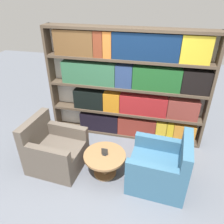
# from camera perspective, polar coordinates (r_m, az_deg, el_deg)

# --- Properties ---
(ground_plane) EXTENTS (14.00, 14.00, 0.00)m
(ground_plane) POSITION_cam_1_polar(r_m,az_deg,el_deg) (3.81, -0.88, -18.34)
(ground_plane) COLOR slate
(bookshelf) EXTENTS (3.13, 0.30, 2.23)m
(bookshelf) POSITION_cam_1_polar(r_m,az_deg,el_deg) (4.29, 4.65, 6.67)
(bookshelf) COLOR silver
(bookshelf) RESTS_ON ground_plane
(armchair_left) EXTENTS (0.96, 0.87, 0.92)m
(armchair_left) POSITION_cam_1_polar(r_m,az_deg,el_deg) (4.04, -14.75, -9.88)
(armchair_left) COLOR brown
(armchair_left) RESTS_ON ground_plane
(armchair_right) EXTENTS (0.95, 0.87, 0.92)m
(armchair_right) POSITION_cam_1_polar(r_m,az_deg,el_deg) (3.69, 12.49, -14.25)
(armchair_right) COLOR #386684
(armchair_right) RESTS_ON ground_plane
(coffee_table) EXTENTS (0.70, 0.70, 0.43)m
(coffee_table) POSITION_cam_1_polar(r_m,az_deg,el_deg) (3.76, -1.89, -12.46)
(coffee_table) COLOR olive
(coffee_table) RESTS_ON ground_plane
(table_sign) EXTENTS (0.11, 0.06, 0.13)m
(table_sign) POSITION_cam_1_polar(r_m,az_deg,el_deg) (3.64, -1.94, -10.46)
(table_sign) COLOR black
(table_sign) RESTS_ON coffee_table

